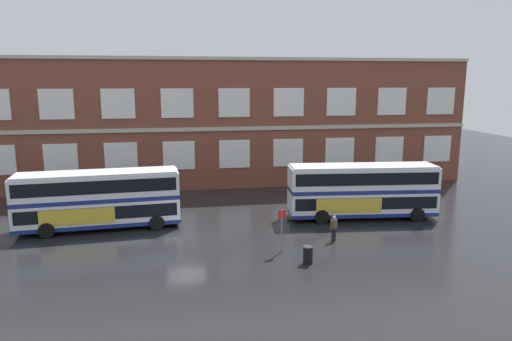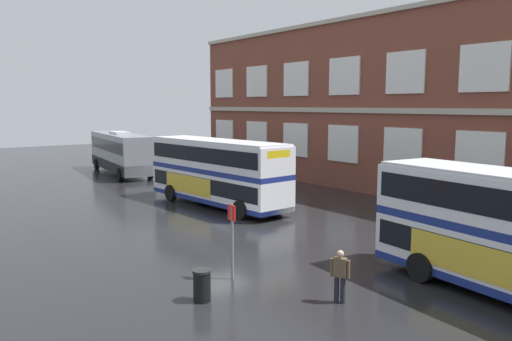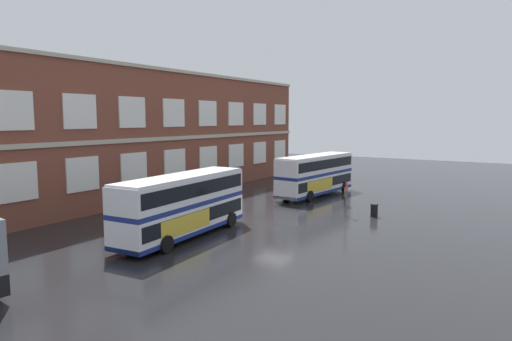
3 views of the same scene
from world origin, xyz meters
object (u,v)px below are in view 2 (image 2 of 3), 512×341
touring_coach (120,153)px  bus_stand_flag (232,234)px  waiting_passenger (340,274)px  double_decker_near (217,171)px  station_litter_bin (202,285)px

touring_coach → bus_stand_flag: touring_coach is taller
waiting_passenger → bus_stand_flag: bearing=-158.7°
double_decker_near → station_litter_bin: size_ratio=10.83×
double_decker_near → bus_stand_flag: (11.55, -6.70, -0.51)m
touring_coach → waiting_passenger: 33.68m
touring_coach → station_litter_bin: (30.40, -9.57, -1.39)m
double_decker_near → touring_coach: bearing=176.9°
bus_stand_flag → station_litter_bin: bearing=-59.8°
double_decker_near → station_litter_bin: (12.66, -8.61, -1.63)m
waiting_passenger → touring_coach: bearing=169.5°
waiting_passenger → station_litter_bin: (-2.70, -3.40, -0.41)m
waiting_passenger → station_litter_bin: size_ratio=1.65×
waiting_passenger → double_decker_near: bearing=161.3°
waiting_passenger → station_litter_bin: 4.36m
station_litter_bin → double_decker_near: bearing=145.8°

